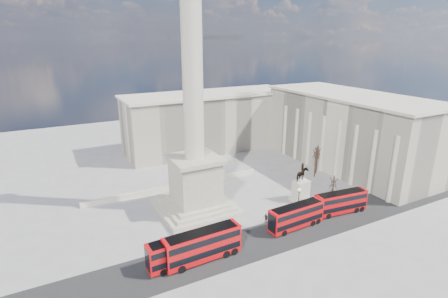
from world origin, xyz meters
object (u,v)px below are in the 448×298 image
at_px(pedestrian_crossing, 266,218).
at_px(red_bus_c, 296,216).
at_px(equestrian_statue, 301,188).
at_px(pedestrian_standing, 363,191).
at_px(red_bus_b, 203,245).
at_px(red_bus_d, 341,202).
at_px(red_bus_a, 184,250).
at_px(victorian_lamp, 298,202).
at_px(pedestrian_walking, 304,208).
at_px(nelsons_column, 194,146).

bearing_deg(pedestrian_crossing, red_bus_c, -170.81).
height_order(equestrian_statue, pedestrian_standing, equestrian_statue).
xyz_separation_m(red_bus_b, red_bus_d, (29.30, 1.39, -0.30)).
xyz_separation_m(red_bus_a, pedestrian_standing, (42.32, 4.56, -1.49)).
relative_size(red_bus_b, red_bus_d, 1.12).
height_order(red_bus_a, red_bus_d, red_bus_a).
height_order(victorian_lamp, pedestrian_standing, victorian_lamp).
bearing_deg(victorian_lamp, pedestrian_walking, 30.57).
bearing_deg(pedestrian_walking, red_bus_a, -177.93).
height_order(red_bus_c, red_bus_d, red_bus_c).
xyz_separation_m(nelsons_column, pedestrian_standing, (34.06, -10.29, -12.09)).
relative_size(nelsons_column, red_bus_c, 4.62).
bearing_deg(victorian_lamp, red_bus_d, -8.36).
distance_m(red_bus_c, victorian_lamp, 2.87).
xyz_separation_m(nelsons_column, pedestrian_crossing, (9.21, -10.46, -12.01)).
xyz_separation_m(pedestrian_walking, pedestrian_standing, (16.23, 0.42, -0.11)).
bearing_deg(pedestrian_crossing, victorian_lamp, -146.16).
distance_m(red_bus_b, pedestrian_walking, 23.78).
xyz_separation_m(nelsons_column, red_bus_b, (-5.43, -15.35, -10.37)).
bearing_deg(pedestrian_walking, red_bus_d, -35.26).
distance_m(red_bus_d, pedestrian_crossing, 15.12).
height_order(nelsons_column, red_bus_a, nelsons_column).
distance_m(nelsons_column, red_bus_a, 20.02).
relative_size(red_bus_d, pedestrian_walking, 5.73).
bearing_deg(pedestrian_crossing, pedestrian_walking, -126.29).
height_order(red_bus_a, pedestrian_standing, red_bus_a).
xyz_separation_m(red_bus_c, pedestrian_walking, (4.91, 3.62, -1.33)).
bearing_deg(red_bus_c, pedestrian_walking, 33.39).
height_order(red_bus_a, equestrian_statue, equestrian_statue).
height_order(red_bus_d, equestrian_statue, equestrian_statue).
distance_m(red_bus_a, equestrian_statue, 30.11).
distance_m(nelsons_column, red_bus_c, 22.03).
distance_m(red_bus_a, pedestrian_walking, 26.45).
relative_size(red_bus_a, pedestrian_crossing, 6.03).
bearing_deg(equestrian_statue, pedestrian_standing, -16.91).
bearing_deg(red_bus_c, pedestrian_crossing, 130.89).
xyz_separation_m(red_bus_d, victorian_lamp, (-9.23, 1.36, 1.56)).
relative_size(victorian_lamp, pedestrian_walking, 3.44).
xyz_separation_m(red_bus_c, red_bus_d, (10.94, 0.37, -0.03)).
relative_size(red_bus_c, equestrian_statue, 1.32).
bearing_deg(nelsons_column, red_bus_c, -47.94).
bearing_deg(equestrian_statue, red_bus_d, -67.08).
relative_size(red_bus_b, red_bus_c, 1.12).
height_order(nelsons_column, red_bus_c, nelsons_column).
bearing_deg(pedestrian_walking, pedestrian_crossing, 171.41).
height_order(red_bus_b, equestrian_statue, equestrian_statue).
distance_m(red_bus_b, red_bus_c, 18.38).
height_order(red_bus_b, red_bus_c, red_bus_b).
xyz_separation_m(victorian_lamp, pedestrian_crossing, (-5.42, 2.14, -2.88)).
relative_size(nelsons_column, pedestrian_crossing, 27.34).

